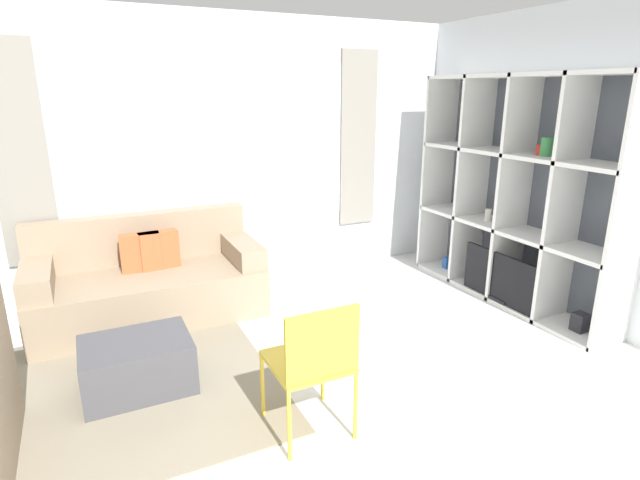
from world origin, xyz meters
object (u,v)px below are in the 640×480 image
shelving_unit (517,196)px  couch_main (149,282)px  folding_chair (313,358)px  ottoman (138,365)px

shelving_unit → couch_main: shelving_unit is taller
shelving_unit → folding_chair: 2.87m
shelving_unit → ottoman: bearing=-178.5°
couch_main → ottoman: couch_main is taller
shelving_unit → ottoman: size_ratio=3.19×
shelving_unit → couch_main: size_ratio=1.16×
couch_main → ottoman: (-0.24, -1.20, -0.14)m
ottoman → folding_chair: bearing=-47.9°
shelving_unit → couch_main: 3.50m
shelving_unit → ottoman: (-3.49, -0.09, -0.85)m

